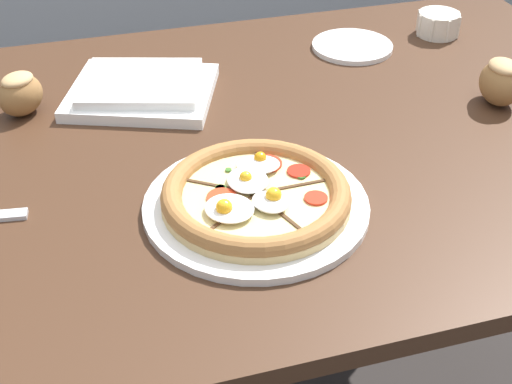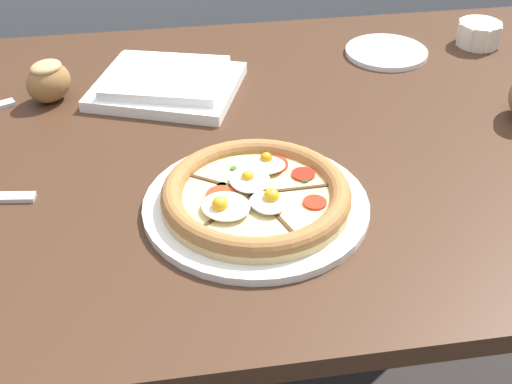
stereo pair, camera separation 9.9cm
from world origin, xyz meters
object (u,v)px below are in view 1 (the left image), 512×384
(bread_piece_far, at_px, (20,93))
(side_saucer, at_px, (352,46))
(dining_table, at_px, (230,185))
(pizza, at_px, (256,198))
(ramekin_bowl, at_px, (438,23))
(bread_piece_near, at_px, (501,81))
(napkin_folded, at_px, (142,89))

(bread_piece_far, bearing_deg, side_saucer, 7.91)
(dining_table, relative_size, pizza, 4.85)
(ramekin_bowl, bearing_deg, bread_piece_near, -97.81)
(dining_table, height_order, ramekin_bowl, ramekin_bowl)
(pizza, bearing_deg, dining_table, 87.08)
(bread_piece_near, bearing_deg, pizza, -159.95)
(napkin_folded, distance_m, side_saucer, 0.45)
(pizza, xyz_separation_m, side_saucer, (0.34, 0.46, -0.01))
(bread_piece_far, relative_size, side_saucer, 0.64)
(pizza, relative_size, bread_piece_far, 3.08)
(bread_piece_near, distance_m, bread_piece_far, 0.83)
(ramekin_bowl, xyz_separation_m, napkin_folded, (-0.64, -0.10, -0.01))
(side_saucer, bearing_deg, bread_piece_near, -61.03)
(dining_table, xyz_separation_m, bread_piece_far, (-0.32, 0.18, 0.13))
(dining_table, distance_m, pizza, 0.22)
(dining_table, distance_m, ramekin_bowl, 0.61)
(dining_table, xyz_separation_m, pizza, (-0.01, -0.19, 0.11))
(pizza, xyz_separation_m, bread_piece_far, (-0.31, 0.37, 0.02))
(ramekin_bowl, height_order, bread_piece_near, bread_piece_near)
(pizza, distance_m, bread_piece_near, 0.53)
(bread_piece_near, xyz_separation_m, bread_piece_far, (-0.80, 0.19, -0.00))
(side_saucer, bearing_deg, dining_table, -140.40)
(bread_piece_far, xyz_separation_m, side_saucer, (0.65, 0.09, -0.03))
(napkin_folded, bearing_deg, bread_piece_near, -18.15)
(ramekin_bowl, bearing_deg, side_saucer, -175.60)
(dining_table, relative_size, ramekin_bowl, 16.86)
(pizza, xyz_separation_m, napkin_folded, (-0.10, 0.38, -0.00))
(napkin_folded, xyz_separation_m, side_saucer, (0.44, 0.09, -0.01))
(napkin_folded, bearing_deg, ramekin_bowl, 9.14)
(bread_piece_near, relative_size, side_saucer, 0.60)
(dining_table, height_order, pizza, pizza)
(napkin_folded, bearing_deg, pizza, -74.80)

